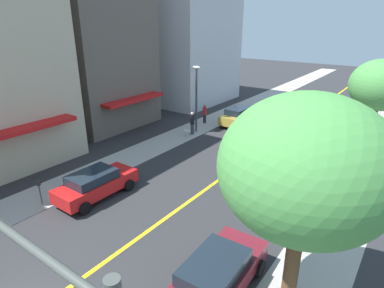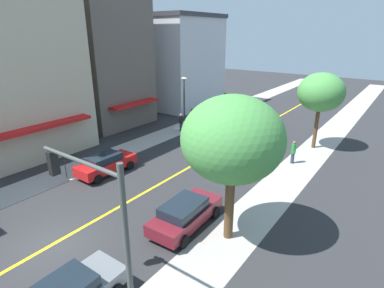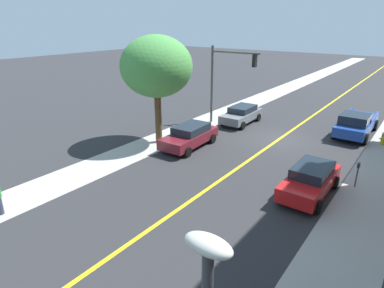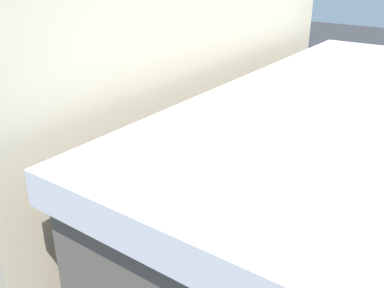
{
  "view_description": "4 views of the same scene",
  "coord_description": "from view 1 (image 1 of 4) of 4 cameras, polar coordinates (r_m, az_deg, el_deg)",
  "views": [
    {
      "loc": [
        8.63,
        -2.45,
        8.82
      ],
      "look_at": [
        -1.25,
        11.19,
        2.28
      ],
      "focal_mm": 30.18,
      "sensor_mm": 36.0,
      "label": 1
    },
    {
      "loc": [
        12.71,
        -6.03,
        9.7
      ],
      "look_at": [
        0.47,
        10.8,
        2.07
      ],
      "focal_mm": 28.81,
      "sensor_mm": 36.0,
      "label": 2
    },
    {
      "loc": [
        -8.02,
        21.44,
        7.92
      ],
      "look_at": [
        1.09,
        9.05,
        2.13
      ],
      "focal_mm": 30.6,
      "sensor_mm": 36.0,
      "label": 3
    },
    {
      "loc": [
        -22.69,
        -5.57,
        13.57
      ],
      "look_at": [
        -0.9,
        10.2,
        1.63
      ],
      "focal_mm": 40.46,
      "sensor_mm": 36.0,
      "label": 4
    }
  ],
  "objects": [
    {
      "name": "street_lamp",
      "position": [
        26.29,
        0.78,
        9.36
      ],
      "size": [
        0.7,
        0.36,
        5.41
      ],
      "color": "#38383D",
      "rests_on": "ground"
    },
    {
      "name": "parking_meter",
      "position": [
        18.01,
        -25.36,
        -7.17
      ],
      "size": [
        0.12,
        0.18,
        1.34
      ],
      "color": "#4C4C51",
      "rests_on": "ground"
    },
    {
      "name": "pedestrian_red_shirt",
      "position": [
        29.17,
        2.24,
        5.42
      ],
      "size": [
        0.36,
        0.36,
        1.7
      ],
      "rotation": [
        0.0,
        0.0,
        4.4
      ],
      "color": "black",
      "rests_on": "ground"
    },
    {
      "name": "street_tree_right_corner",
      "position": [
        9.01,
        19.41,
        -4.07
      ],
      "size": [
        4.69,
        4.69,
        7.18
      ],
      "color": "brown",
      "rests_on": "ground"
    },
    {
      "name": "tan_rowhouse",
      "position": [
        29.74,
        -17.51,
        18.26
      ],
      "size": [
        9.53,
        8.08,
        15.52
      ],
      "rotation": [
        0.0,
        0.0,
        -1.57
      ],
      "color": "#665B51",
      "rests_on": "ground"
    },
    {
      "name": "maroon_sedan_right_curb",
      "position": [
        11.77,
        4.39,
        -21.99
      ],
      "size": [
        2.2,
        4.66,
        1.47
      ],
      "rotation": [
        0.0,
        0.0,
        1.61
      ],
      "color": "maroon",
      "rests_on": "ground"
    },
    {
      "name": "pedestrian_green_shirt",
      "position": [
        20.65,
        25.88,
        -3.41
      ],
      "size": [
        0.36,
        0.36,
        1.82
      ],
      "rotation": [
        0.0,
        0.0,
        2.37
      ],
      "color": "#33384C",
      "rests_on": "ground"
    },
    {
      "name": "red_sedan_left_curb",
      "position": [
        17.74,
        -16.66,
        -6.71
      ],
      "size": [
        1.99,
        4.37,
        1.48
      ],
      "rotation": [
        0.0,
        0.0,
        1.56
      ],
      "color": "red",
      "rests_on": "ground"
    },
    {
      "name": "pale_office_building",
      "position": [
        38.07,
        -2.62,
        16.82
      ],
      "size": [
        11.28,
        10.35,
        11.83
      ],
      "rotation": [
        0.0,
        0.0,
        -1.57
      ],
      "color": "silver",
      "rests_on": "ground"
    },
    {
      "name": "gold_sedan_left_curb",
      "position": [
        28.97,
        8.28,
        4.96
      ],
      "size": [
        2.04,
        4.28,
        1.58
      ],
      "rotation": [
        0.0,
        0.0,
        1.54
      ],
      "color": "#B29338",
      "rests_on": "ground"
    },
    {
      "name": "street_tree_left_near",
      "position": [
        23.87,
        30.38,
        8.9
      ],
      "size": [
        3.82,
        3.82,
        6.55
      ],
      "color": "brown",
      "rests_on": "ground"
    },
    {
      "name": "pedestrian_black_shirt",
      "position": [
        26.22,
        0.04,
        3.82
      ],
      "size": [
        0.36,
        0.36,
        1.87
      ],
      "rotation": [
        0.0,
        0.0,
        0.69
      ],
      "color": "#33384C",
      "rests_on": "ground"
    },
    {
      "name": "small_dog",
      "position": [
        25.91,
        -1.01,
        2.24
      ],
      "size": [
        0.82,
        0.32,
        0.61
      ],
      "rotation": [
        0.0,
        0.0,
        6.23
      ],
      "color": "silver",
      "rests_on": "ground"
    }
  ]
}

